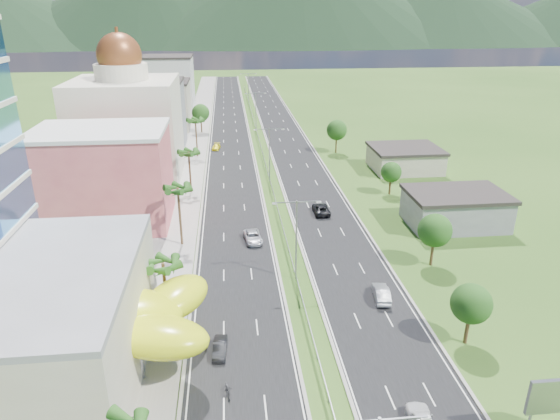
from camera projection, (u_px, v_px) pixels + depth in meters
name	position (u px, v px, depth m)	size (l,w,h in m)	color
ground	(308.00, 324.00, 55.69)	(500.00, 500.00, 0.00)	#2D5119
road_left	(230.00, 136.00, 137.92)	(11.00, 260.00, 0.04)	black
road_right	(284.00, 135.00, 139.37)	(11.00, 260.00, 0.04)	black
sidewalk_left	(196.00, 137.00, 136.98)	(7.00, 260.00, 0.12)	gray
median_guardrail	(262.00, 150.00, 121.82)	(0.10, 216.06, 0.76)	gray
streetlight_median_b	(296.00, 232.00, 62.38)	(6.04, 0.25, 11.00)	gray
streetlight_median_c	(269.00, 149.00, 99.25)	(6.04, 0.25, 11.00)	gray
streetlight_median_d	(256.00, 108.00, 140.73)	(6.04, 0.25, 11.00)	gray
streetlight_median_e	(248.00, 85.00, 182.21)	(6.04, 0.25, 11.00)	gray
lime_canopy	(111.00, 318.00, 48.19)	(18.00, 15.00, 7.40)	#C9D614
pink_shophouse	(104.00, 179.00, 79.66)	(20.00, 15.00, 15.00)	#C9525E
domed_building	(127.00, 124.00, 99.41)	(20.00, 20.00, 28.70)	beige
midrise_grey	(151.00, 116.00, 123.82)	(16.00, 15.00, 16.00)	slate
midrise_beige	(162.00, 106.00, 144.66)	(16.00, 15.00, 13.00)	#AEA38F
midrise_white	(169.00, 86.00, 164.92)	(16.00, 15.00, 18.00)	silver
billboard	(559.00, 398.00, 39.09)	(5.20, 0.35, 6.20)	gray
shed_near	(455.00, 210.00, 80.51)	(15.00, 10.00, 5.00)	slate
shed_far	(405.00, 160.00, 108.48)	(14.00, 12.00, 4.40)	#AEA38F
palm_tree_b	(163.00, 267.00, 53.38)	(3.60, 3.60, 8.10)	#47301C
palm_tree_c	(178.00, 191.00, 71.28)	(3.60, 3.60, 9.60)	#47301C
palm_tree_d	(189.00, 154.00, 92.84)	(3.60, 3.60, 8.60)	#47301C
palm_tree_e	(195.00, 122.00, 115.60)	(3.60, 3.60, 9.40)	#47301C
leafy_tree_lfar	(201.00, 113.00, 139.67)	(4.90, 4.90, 8.05)	#47301C
leafy_tree_ra	(471.00, 304.00, 50.84)	(4.20, 4.20, 6.90)	#47301C
leafy_tree_rb	(435.00, 231.00, 66.65)	(4.55, 4.55, 7.47)	#47301C
leafy_tree_rc	(391.00, 172.00, 93.06)	(3.85, 3.85, 6.33)	#47301C
leafy_tree_rd	(337.00, 130.00, 119.87)	(4.90, 4.90, 8.05)	#47301C
mountain_ridge	(296.00, 45.00, 476.33)	(860.00, 140.00, 90.00)	black
car_dark_left	(220.00, 348.00, 50.77)	(1.34, 3.85, 1.27)	black
car_silver_mid_left	(253.00, 237.00, 75.16)	(2.39, 5.19, 1.44)	#B1B3B9
car_yellow_far_left	(216.00, 147.00, 124.46)	(1.76, 4.32, 1.25)	yellow
car_silver_right	(381.00, 293.00, 60.17)	(1.70, 4.87, 1.60)	#9C9EA3
car_dark_far_right	(321.00, 209.00, 85.53)	(2.56, 5.56, 1.54)	black
motorcycle	(228.00, 388.00, 45.28)	(0.64, 2.11, 1.35)	black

